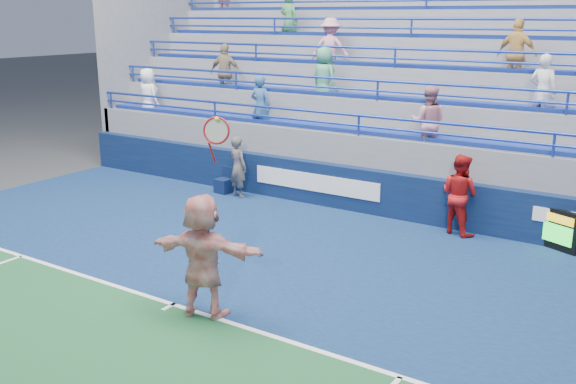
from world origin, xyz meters
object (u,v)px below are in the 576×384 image
Objects in this scene: tennis_player at (203,256)px; ball_girl at (459,194)px; judge_chair at (224,185)px; line_judge at (238,167)px; serve_speed_board at (551,228)px.

tennis_player is 6.51m from ball_girl.
tennis_player reaches higher than ball_girl.
judge_chair is 0.82m from line_judge.
judge_chair is at bearing 126.10° from tennis_player.
judge_chair is 0.43× the size of line_judge.
tennis_player is (-4.02, -6.33, 0.59)m from serve_speed_board.
judge_chair is 6.49m from ball_girl.
judge_chair is at bearing 5.87° from line_judge.
serve_speed_board is at bearing -162.01° from line_judge.
judge_chair is 0.40× the size of ball_girl.
ball_girl reaches higher than serve_speed_board.
line_judge is at bearing -176.76° from serve_speed_board.
serve_speed_board is 0.73× the size of line_judge.
ball_girl is (6.45, 0.18, 0.67)m from judge_chair.
line_judge is at bearing 21.29° from ball_girl.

